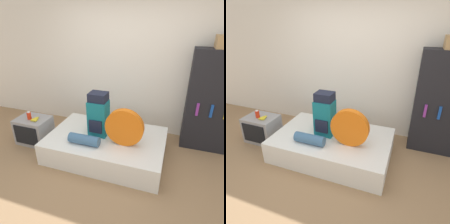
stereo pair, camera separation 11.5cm
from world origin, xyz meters
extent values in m
plane|color=#997551|center=(0.00, 0.00, 0.00)|extent=(16.00, 16.00, 0.00)
cube|color=white|center=(0.00, 1.74, 1.30)|extent=(8.00, 0.05, 2.60)
cube|color=white|center=(-0.06, 0.68, 0.18)|extent=(1.89, 1.22, 0.37)
cube|color=#14707F|center=(-0.20, 0.71, 0.66)|extent=(0.30, 0.25, 0.59)
cube|color=#191E33|center=(-0.20, 0.72, 1.02)|extent=(0.28, 0.23, 0.14)
cube|color=#191E33|center=(-0.20, 0.57, 0.57)|extent=(0.21, 0.03, 0.21)
cylinder|color=orange|center=(0.28, 0.55, 0.66)|extent=(0.58, 0.10, 0.58)
cylinder|color=#3D668E|center=(-0.30, 0.35, 0.45)|extent=(0.49, 0.16, 0.16)
cube|color=#939399|center=(-1.47, 0.64, 0.24)|extent=(0.58, 0.45, 0.48)
cube|color=black|center=(-1.47, 0.40, 0.25)|extent=(0.47, 0.02, 0.35)
cylinder|color=red|center=(-1.49, 0.60, 0.55)|extent=(0.07, 0.07, 0.13)
cylinder|color=white|center=(-1.49, 0.60, 0.62)|extent=(0.05, 0.05, 0.02)
ellipsoid|color=yellow|center=(-1.39, 0.60, 0.50)|extent=(0.09, 0.18, 0.04)
ellipsoid|color=yellow|center=(-1.37, 0.60, 0.50)|extent=(0.06, 0.18, 0.04)
ellipsoid|color=yellow|center=(-1.35, 0.60, 0.50)|extent=(0.06, 0.18, 0.04)
ellipsoid|color=yellow|center=(-1.34, 0.60, 0.50)|extent=(0.09, 0.18, 0.04)
cube|color=black|center=(1.51, 1.46, 0.86)|extent=(0.79, 0.33, 1.72)
cube|color=purple|center=(1.30, 1.29, 0.78)|extent=(0.04, 0.02, 0.22)
cube|color=#194CB2|center=(1.51, 1.29, 0.78)|extent=(0.04, 0.02, 0.22)
camera|label=1|loc=(0.92, -1.95, 2.13)|focal=32.00mm
camera|label=2|loc=(1.03, -1.91, 2.13)|focal=32.00mm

